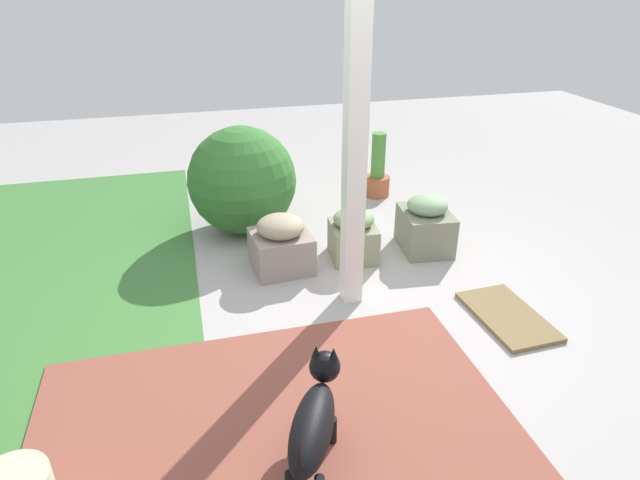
{
  "coord_description": "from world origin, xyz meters",
  "views": [
    {
      "loc": [
        -2.89,
        0.99,
        2.08
      ],
      "look_at": [
        0.26,
        0.17,
        0.43
      ],
      "focal_mm": 30.49,
      "sensor_mm": 36.0,
      "label": 1
    }
  ],
  "objects_px": {
    "stone_planter_mid": "(281,244)",
    "round_shrub": "(242,181)",
    "dog": "(314,419)",
    "stone_planter_near": "(353,235)",
    "doormat": "(508,316)",
    "porch_pillar": "(355,134)",
    "stone_planter_nearest": "(425,225)",
    "terracotta_pot_tall": "(377,174)"
  },
  "relations": [
    {
      "from": "stone_planter_mid",
      "to": "round_shrub",
      "type": "height_order",
      "value": "round_shrub"
    },
    {
      "from": "round_shrub",
      "to": "dog",
      "type": "bearing_deg",
      "value": 179.55
    },
    {
      "from": "stone_planter_near",
      "to": "doormat",
      "type": "relative_size",
      "value": 0.61
    },
    {
      "from": "porch_pillar",
      "to": "stone_planter_nearest",
      "type": "distance_m",
      "value": 1.38
    },
    {
      "from": "stone_planter_nearest",
      "to": "stone_planter_near",
      "type": "xyz_separation_m",
      "value": [
        0.01,
        0.61,
        -0.02
      ]
    },
    {
      "from": "round_shrub",
      "to": "stone_planter_mid",
      "type": "bearing_deg",
      "value": -166.64
    },
    {
      "from": "porch_pillar",
      "to": "round_shrub",
      "type": "distance_m",
      "value": 1.58
    },
    {
      "from": "round_shrub",
      "to": "dog",
      "type": "height_order",
      "value": "round_shrub"
    },
    {
      "from": "doormat",
      "to": "stone_planter_mid",
      "type": "bearing_deg",
      "value": 52.03
    },
    {
      "from": "dog",
      "to": "stone_planter_nearest",
      "type": "bearing_deg",
      "value": -36.67
    },
    {
      "from": "dog",
      "to": "doormat",
      "type": "height_order",
      "value": "dog"
    },
    {
      "from": "stone_planter_mid",
      "to": "terracotta_pot_tall",
      "type": "height_order",
      "value": "terracotta_pot_tall"
    },
    {
      "from": "porch_pillar",
      "to": "doormat",
      "type": "distance_m",
      "value": 1.57
    },
    {
      "from": "stone_planter_mid",
      "to": "stone_planter_near",
      "type": "bearing_deg",
      "value": -86.27
    },
    {
      "from": "round_shrub",
      "to": "dog",
      "type": "xyz_separation_m",
      "value": [
        -2.6,
        0.02,
        -0.19
      ]
    },
    {
      "from": "round_shrub",
      "to": "stone_planter_nearest",
      "type": "bearing_deg",
      "value": -117.99
    },
    {
      "from": "dog",
      "to": "doormat",
      "type": "relative_size",
      "value": 0.96
    },
    {
      "from": "stone_planter_nearest",
      "to": "round_shrub",
      "type": "bearing_deg",
      "value": 62.01
    },
    {
      "from": "porch_pillar",
      "to": "stone_planter_near",
      "type": "xyz_separation_m",
      "value": [
        0.57,
        -0.2,
        -0.98
      ]
    },
    {
      "from": "stone_planter_near",
      "to": "terracotta_pot_tall",
      "type": "relative_size",
      "value": 0.64
    },
    {
      "from": "terracotta_pot_tall",
      "to": "dog",
      "type": "bearing_deg",
      "value": 155.24
    },
    {
      "from": "porch_pillar",
      "to": "terracotta_pot_tall",
      "type": "bearing_deg",
      "value": -25.18
    },
    {
      "from": "terracotta_pot_tall",
      "to": "stone_planter_mid",
      "type": "bearing_deg",
      "value": 135.38
    },
    {
      "from": "porch_pillar",
      "to": "round_shrub",
      "type": "height_order",
      "value": "porch_pillar"
    },
    {
      "from": "round_shrub",
      "to": "terracotta_pot_tall",
      "type": "relative_size",
      "value": 1.43
    },
    {
      "from": "stone_planter_nearest",
      "to": "dog",
      "type": "height_order",
      "value": "dog"
    },
    {
      "from": "stone_planter_mid",
      "to": "dog",
      "type": "distance_m",
      "value": 1.85
    },
    {
      "from": "stone_planter_nearest",
      "to": "terracotta_pot_tall",
      "type": "relative_size",
      "value": 0.78
    },
    {
      "from": "porch_pillar",
      "to": "doormat",
      "type": "bearing_deg",
      "value": -117.82
    },
    {
      "from": "stone_planter_near",
      "to": "terracotta_pot_tall",
      "type": "distance_m",
      "value": 1.35
    },
    {
      "from": "porch_pillar",
      "to": "round_shrub",
      "type": "relative_size",
      "value": 2.55
    },
    {
      "from": "stone_planter_nearest",
      "to": "doormat",
      "type": "relative_size",
      "value": 0.74
    },
    {
      "from": "stone_planter_mid",
      "to": "dog",
      "type": "xyz_separation_m",
      "value": [
        -1.84,
        0.2,
        0.06
      ]
    },
    {
      "from": "porch_pillar",
      "to": "dog",
      "type": "relative_size",
      "value": 3.6
    },
    {
      "from": "round_shrub",
      "to": "doormat",
      "type": "xyz_separation_m",
      "value": [
        -1.79,
        -1.5,
        -0.44
      ]
    },
    {
      "from": "porch_pillar",
      "to": "round_shrub",
      "type": "bearing_deg",
      "value": 23.55
    },
    {
      "from": "terracotta_pot_tall",
      "to": "round_shrub",
      "type": "bearing_deg",
      "value": 108.63
    },
    {
      "from": "round_shrub",
      "to": "doormat",
      "type": "bearing_deg",
      "value": -140.06
    },
    {
      "from": "doormat",
      "to": "round_shrub",
      "type": "bearing_deg",
      "value": 39.94
    },
    {
      "from": "stone_planter_nearest",
      "to": "doormat",
      "type": "xyz_separation_m",
      "value": [
        -1.06,
        -0.12,
        -0.2
      ]
    },
    {
      "from": "dog",
      "to": "doormat",
      "type": "xyz_separation_m",
      "value": [
        0.81,
        -1.52,
        -0.25
      ]
    },
    {
      "from": "porch_pillar",
      "to": "stone_planter_nearest",
      "type": "height_order",
      "value": "porch_pillar"
    }
  ]
}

